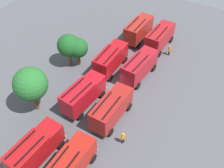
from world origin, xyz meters
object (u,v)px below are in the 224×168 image
tree_2 (78,48)px  fire_truck_5 (83,94)px  firefighter_1 (123,138)px  fire_truck_6 (111,59)px  traffic_cone_2 (151,38)px  fire_truck_2 (139,66)px  fire_truck_7 (139,29)px  fire_truck_4 (35,149)px  firefighter_0 (119,49)px  tree_0 (31,84)px  fire_truck_0 (69,165)px  traffic_cone_1 (166,52)px  fire_truck_3 (160,37)px  firefighter_2 (104,54)px  traffic_cone_0 (112,51)px  firefighter_3 (169,50)px  tree_1 (69,46)px  fire_truck_1 (111,108)px

tree_2 → fire_truck_5: bearing=-142.9°
fire_truck_5 → firefighter_1: fire_truck_5 is taller
fire_truck_6 → traffic_cone_2: bearing=-11.6°
fire_truck_2 → fire_truck_7: bearing=31.6°
fire_truck_4 → firefighter_0: (22.31, 0.74, -1.24)m
fire_truck_6 → tree_0: 13.20m
fire_truck_0 → traffic_cone_1: bearing=-2.3°
traffic_cone_2 → fire_truck_6: bearing=166.9°
fire_truck_0 → firefighter_0: (22.18, 5.29, -1.24)m
fire_truck_3 → fire_truck_7: same height
fire_truck_7 → traffic_cone_2: fire_truck_7 is taller
fire_truck_3 → fire_truck_6: (-9.11, 4.60, 0.00)m
fire_truck_3 → tree_0: 23.28m
fire_truck_6 → traffic_cone_2: fire_truck_6 is taller
fire_truck_7 → firefighter_2: bearing=163.6°
fire_truck_6 → traffic_cone_2: size_ratio=11.54×
tree_0 → tree_2: 10.72m
traffic_cone_0 → traffic_cone_1: size_ratio=0.97×
firefighter_3 → tree_1: 16.69m
fire_truck_2 → traffic_cone_2: (10.23, 2.10, -1.84)m
firefighter_3 → traffic_cone_2: bearing=-71.1°
fire_truck_0 → tree_2: bearing=31.9°
fire_truck_5 → firefighter_3: size_ratio=4.08×
firefighter_3 → traffic_cone_1: firefighter_3 is taller
fire_truck_2 → traffic_cone_2: bearing=18.6°
traffic_cone_2 → fire_truck_2: bearing=-168.4°
fire_truck_5 → traffic_cone_2: size_ratio=11.82×
fire_truck_4 → fire_truck_7: same height
firefighter_2 → tree_0: size_ratio=0.24×
traffic_cone_0 → traffic_cone_2: size_ratio=0.92×
fire_truck_7 → firefighter_1: size_ratio=3.99×
fire_truck_3 → firefighter_0: fire_truck_3 is taller
tree_2 → firefighter_1: bearing=-128.0°
tree_0 → tree_2: size_ratio=1.41×
firefighter_0 → traffic_cone_2: firefighter_0 is taller
fire_truck_1 → traffic_cone_2: (19.48, 2.29, -1.84)m
fire_truck_3 → tree_1: tree_1 is taller
tree_1 → tree_2: 1.44m
firefighter_0 → tree_0: bearing=-145.0°
fire_truck_0 → firefighter_2: 21.01m
fire_truck_0 → fire_truck_5: (9.57, 4.33, 0.00)m
tree_2 → fire_truck_3: bearing=-43.0°
firefighter_0 → fire_truck_4: bearing=-128.0°
fire_truck_7 → traffic_cone_2: 2.99m
tree_2 → traffic_cone_2: bearing=-32.3°
fire_truck_1 → firefighter_3: (16.63, -2.14, -1.12)m
fire_truck_2 → fire_truck_4: size_ratio=1.01×
firefighter_0 → fire_truck_1: bearing=-107.0°
firefighter_3 → firefighter_0: bearing=-13.4°
fire_truck_7 → tree_0: tree_0 is taller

